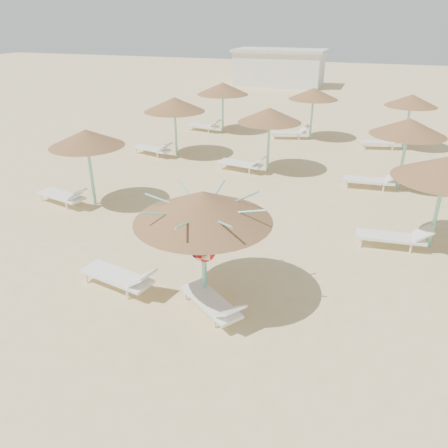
% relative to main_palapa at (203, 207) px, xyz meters
% --- Properties ---
extents(ground, '(120.00, 120.00, 0.00)m').
position_rel_main_palapa_xyz_m(ground, '(-0.19, -0.22, -2.37)').
color(ground, '#DFC688').
rests_on(ground, ground).
extents(main_palapa, '(3.04, 3.04, 2.73)m').
position_rel_main_palapa_xyz_m(main_palapa, '(0.00, 0.00, 0.00)').
color(main_palapa, '#7EDBBE').
rests_on(main_palapa, ground).
extents(lounger_main_a, '(2.13, 1.02, 0.74)m').
position_rel_main_palapa_xyz_m(lounger_main_a, '(-2.07, -0.30, -2.01)').
color(lounger_main_a, white).
rests_on(lounger_main_a, ground).
extents(lounger_main_b, '(1.84, 1.55, 0.68)m').
position_rel_main_palapa_xyz_m(lounger_main_b, '(0.42, -0.53, -2.04)').
color(lounger_main_b, white).
rests_on(lounger_main_b, ground).
extents(palapa_field, '(14.51, 14.42, 2.72)m').
position_rel_main_palapa_xyz_m(palapa_field, '(-0.55, 10.62, -0.05)').
color(palapa_field, '#7EDBBE').
rests_on(palapa_field, ground).
extents(service_hut, '(8.40, 4.40, 3.25)m').
position_rel_main_palapa_xyz_m(service_hut, '(-6.19, 34.78, -0.73)').
color(service_hut, silver).
rests_on(service_hut, ground).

